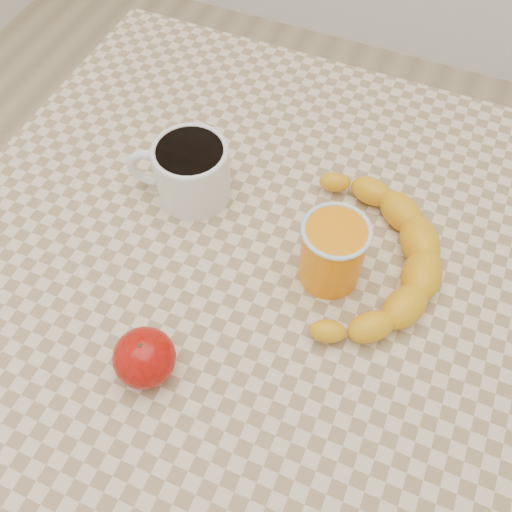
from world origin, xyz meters
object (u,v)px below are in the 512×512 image
at_px(table, 256,300).
at_px(orange_juice_glass, 332,252).
at_px(banana, 369,256).
at_px(coffee_mug, 190,170).
at_px(apple, 144,358).

distance_m(table, orange_juice_glass, 0.16).
bearing_deg(table, banana, 22.19).
height_order(coffee_mug, orange_juice_glass, orange_juice_glass).
bearing_deg(banana, table, -164.44).
bearing_deg(apple, table, 72.13).
bearing_deg(coffee_mug, apple, -74.39).
bearing_deg(orange_juice_glass, apple, -125.98).
xyz_separation_m(table, banana, (0.12, 0.05, 0.11)).
bearing_deg(apple, banana, 50.88).
distance_m(table, coffee_mug, 0.19).
relative_size(table, apple, 10.89).
bearing_deg(table, apple, -107.87).
bearing_deg(banana, orange_juice_glass, -151.46).
relative_size(table, banana, 2.61).
distance_m(coffee_mug, orange_juice_glass, 0.21).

